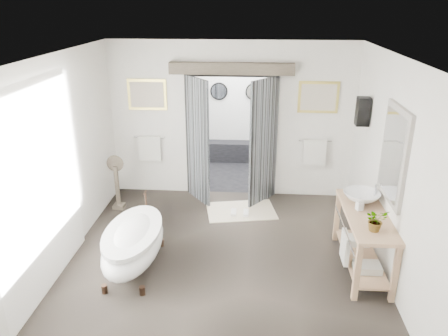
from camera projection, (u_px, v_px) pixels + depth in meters
The scene contains 13 objects.
ground_plane at pixel (221, 264), 6.27m from camera, with size 5.00×5.00×0.00m, color #453D35.
room_shell at pixel (217, 144), 5.48m from camera, with size 4.52×5.02×2.91m.
shower_room at pixel (235, 127), 9.65m from camera, with size 2.22×2.01×2.51m.
back_wall_dressing at pixel (231, 117), 7.86m from camera, with size 3.82×0.73×2.52m.
clawfoot_tub at pixel (134, 242), 6.05m from camera, with size 0.76×1.69×0.83m.
vanity at pixel (362, 236), 6.02m from camera, with size 0.57×1.60×0.85m.
pedestal_mirror at pixel (117, 186), 7.80m from camera, with size 0.30×0.19×1.02m.
rug at pixel (241, 211), 7.83m from camera, with size 1.20×0.80×0.01m, color beige.
slippers at pixel (240, 213), 7.69m from camera, with size 0.31×0.24×0.05m.
basin at pixel (361, 198), 6.16m from camera, with size 0.52×0.52×0.18m, color white.
plant at pixel (376, 220), 5.41m from camera, with size 0.27×0.23×0.30m, color gray.
soap_bottle_a at pixel (360, 204), 5.97m from camera, with size 0.09×0.09×0.19m, color gray.
soap_bottle_b at pixel (357, 190), 6.40m from camera, with size 0.13×0.13×0.17m, color gray.
Camera 1 is at (0.44, -5.33, 3.56)m, focal length 35.00 mm.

